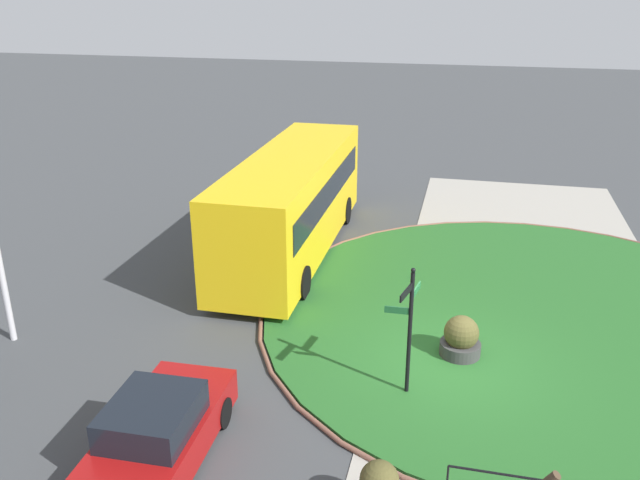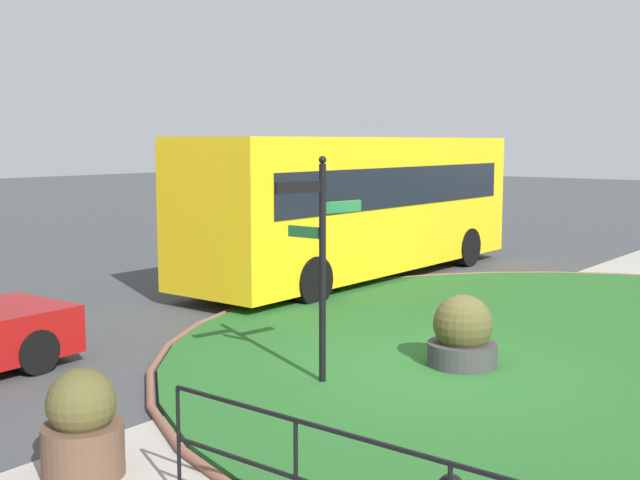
{
  "view_description": "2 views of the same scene",
  "coord_description": "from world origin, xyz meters",
  "px_view_note": "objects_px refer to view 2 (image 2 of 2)",
  "views": [
    {
      "loc": [
        -13.8,
        -0.08,
        8.56
      ],
      "look_at": [
        3.54,
        3.96,
        1.52
      ],
      "focal_mm": 37.22,
      "sensor_mm": 36.0,
      "label": 1
    },
    {
      "loc": [
        -9.4,
        -5.44,
        3.24
      ],
      "look_at": [
        1.9,
        3.45,
        1.47
      ],
      "focal_mm": 44.89,
      "sensor_mm": 36.0,
      "label": 2
    }
  ],
  "objects_px": {
    "signpost_directional": "(321,254)",
    "bus_yellow": "(359,203)",
    "planter_near_signpost": "(462,338)",
    "planter_kerbside": "(82,428)"
  },
  "relations": [
    {
      "from": "signpost_directional",
      "to": "bus_yellow",
      "type": "distance_m",
      "value": 8.61
    },
    {
      "from": "planter_kerbside",
      "to": "signpost_directional",
      "type": "bearing_deg",
      "value": -0.96
    },
    {
      "from": "signpost_directional",
      "to": "planter_kerbside",
      "type": "distance_m",
      "value": 3.87
    },
    {
      "from": "bus_yellow",
      "to": "planter_near_signpost",
      "type": "xyz_separation_m",
      "value": [
        -5.48,
        -5.68,
        -1.29
      ]
    },
    {
      "from": "signpost_directional",
      "to": "planter_near_signpost",
      "type": "relative_size",
      "value": 2.76
    },
    {
      "from": "planter_near_signpost",
      "to": "planter_kerbside",
      "type": "relative_size",
      "value": 1.02
    },
    {
      "from": "bus_yellow",
      "to": "planter_near_signpost",
      "type": "relative_size",
      "value": 9.17
    },
    {
      "from": "planter_kerbside",
      "to": "bus_yellow",
      "type": "bearing_deg",
      "value": 22.39
    },
    {
      "from": "signpost_directional",
      "to": "bus_yellow",
      "type": "height_order",
      "value": "bus_yellow"
    },
    {
      "from": "signpost_directional",
      "to": "bus_yellow",
      "type": "xyz_separation_m",
      "value": [
        7.3,
        4.57,
        -0.0
      ]
    }
  ]
}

